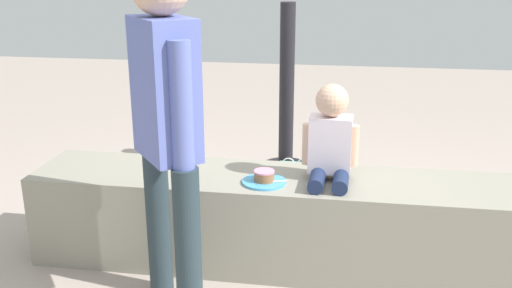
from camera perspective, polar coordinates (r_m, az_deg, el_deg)
The scene contains 12 objects.
ground_plane at distance 3.08m, azimuth 5.24°, elevation -11.96°, with size 12.00×12.00×0.00m, color #AB9B90.
concrete_ledge at distance 2.97m, azimuth 5.37°, elevation -7.90°, with size 2.88×0.49×0.48m, color gray.
child_seated at distance 2.81m, azimuth 7.53°, elevation 0.51°, with size 0.28×0.32×0.48m.
adult_standing at distance 2.35m, azimuth -9.06°, elevation 3.23°, with size 0.35×0.39×1.57m.
cake_plate at distance 2.80m, azimuth 0.84°, elevation -3.53°, with size 0.22×0.22×0.07m.
gift_bag at distance 3.68m, azimuth 3.99°, elevation -4.18°, with size 0.22×0.11×0.33m.
railing_post at distance 4.21m, azimuth 3.08°, elevation 3.58°, with size 0.36×0.36×1.26m.
water_bottle_near_gift at distance 3.95m, azimuth 24.28°, elevation -4.90°, with size 0.06×0.06×0.22m.
water_bottle_far_side at distance 3.67m, azimuth 12.94°, elevation -5.45°, with size 0.07×0.07×0.22m.
party_cup_red at distance 3.66m, azimuth -8.21°, elevation -6.06°, with size 0.09×0.09×0.11m, color red.
cake_box_white at distance 4.38m, azimuth -8.84°, elevation -1.85°, with size 0.28×0.33×0.12m, color white.
handbag_black_leather at distance 3.98m, azimuth 7.55°, elevation -2.82°, with size 0.33×0.12×0.36m.
Camera 1 is at (0.14, -2.66, 1.54)m, focal length 39.64 mm.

